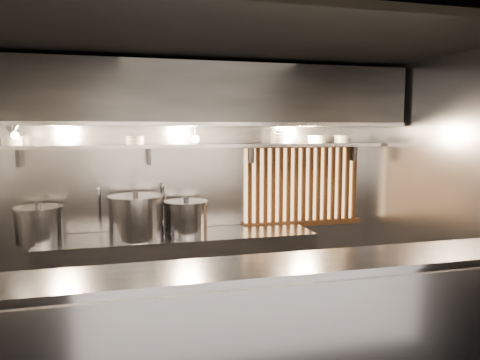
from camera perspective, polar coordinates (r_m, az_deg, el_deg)
name	(u,v)px	position (r m, az deg, el deg)	size (l,w,h in m)	color
floor	(230,356)	(4.57, -1.23, -20.66)	(4.50, 4.50, 0.00)	black
ceiling	(229,43)	(4.15, -1.33, 16.39)	(4.50, 4.50, 0.00)	black
wall_back	(200,186)	(5.59, -4.91, -0.68)	(4.50, 4.50, 0.00)	gray
wall_right	(446,196)	(5.15, 23.87, -1.78)	(3.00, 3.00, 0.00)	gray
serving_counter	(262,343)	(3.50, 2.69, -19.21)	(4.50, 0.56, 1.13)	gray
cooking_bench	(180,274)	(5.39, -7.32, -11.32)	(3.00, 0.70, 0.90)	gray
bowl_shelf	(202,146)	(5.38, -4.62, 4.18)	(4.40, 0.34, 0.04)	gray
exhaust_hood	(205,96)	(5.17, -4.23, 10.15)	(4.40, 0.81, 0.65)	#2D2D30
wood_screen	(303,184)	(5.91, 7.68, -0.54)	(1.56, 0.09, 1.04)	#FFBF72
faucet_left	(99,199)	(5.39, -16.78, -2.18)	(0.04, 0.30, 0.50)	silver
faucet_right	(163,196)	(5.41, -9.35, -1.96)	(0.04, 0.30, 0.50)	silver
heat_lamp	(12,129)	(4.91, -26.05, 5.58)	(0.25, 0.35, 0.20)	gray
pendant_bulb	(195,139)	(5.24, -5.47, 5.02)	(0.09, 0.09, 0.19)	#2D2D30
stock_pot_left	(39,224)	(5.29, -23.31, -4.97)	(0.64, 0.64, 0.41)	gray
stock_pot_mid	(186,217)	(5.28, -6.55, -4.52)	(0.65, 0.65, 0.41)	gray
stock_pot_right	(136,217)	(5.15, -12.56, -4.40)	(0.71, 0.71, 0.50)	gray
bowl_stack_0	(12,141)	(5.39, -26.06, 4.30)	(0.22, 0.22, 0.09)	white
bowl_stack_1	(135,140)	(5.29, -12.66, 4.75)	(0.21, 0.21, 0.09)	white
bowl_stack_2	(279,136)	(5.62, 4.80, 5.34)	(0.21, 0.21, 0.17)	white
bowl_stack_3	(317,139)	(5.80, 9.34, 4.93)	(0.23, 0.23, 0.09)	white
bowl_stack_4	(343,139)	(5.95, 12.41, 4.89)	(0.22, 0.22, 0.09)	white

